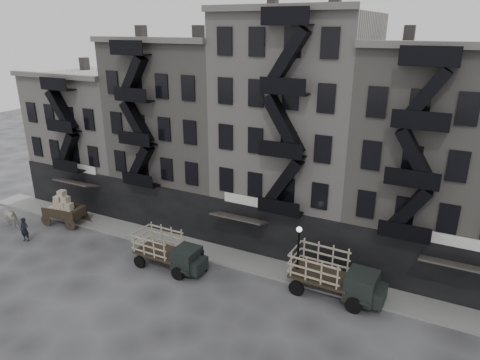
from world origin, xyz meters
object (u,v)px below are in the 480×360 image
at_px(wagon, 63,205).
at_px(pedestrian_west, 25,230).
at_px(stake_truck_east, 334,272).
at_px(pedestrian_mid, 202,261).
at_px(stake_truck_west, 168,248).
at_px(horse, 9,217).

height_order(wagon, pedestrian_west, wagon).
bearing_deg(stake_truck_east, pedestrian_west, -168.17).
bearing_deg(stake_truck_east, wagon, -177.00).
xyz_separation_m(stake_truck_east, pedestrian_mid, (-8.92, -1.35, -0.85)).
distance_m(pedestrian_west, pedestrian_mid, 15.07).
xyz_separation_m(wagon, stake_truck_west, (12.29, -1.79, -0.20)).
bearing_deg(horse, pedestrian_mid, -84.29).
bearing_deg(stake_truck_east, stake_truck_west, -167.50).
xyz_separation_m(horse, stake_truck_east, (27.27, 2.73, 0.82)).
relative_size(horse, stake_truck_east, 0.34).
xyz_separation_m(horse, wagon, (3.74, 2.55, 0.86)).
relative_size(wagon, stake_truck_east, 0.63).
xyz_separation_m(stake_truck_west, pedestrian_mid, (2.33, 0.63, -0.68)).
height_order(stake_truck_east, pedestrian_west, stake_truck_east).
relative_size(stake_truck_east, pedestrian_mid, 3.60).
distance_m(horse, stake_truck_west, 16.06).
bearing_deg(stake_truck_west, wagon, 173.00).
bearing_deg(pedestrian_west, wagon, 70.20).
bearing_deg(pedestrian_west, pedestrian_mid, -6.52).
bearing_deg(pedestrian_mid, pedestrian_west, -28.91).
bearing_deg(wagon, horse, -152.88).
relative_size(pedestrian_west, pedestrian_mid, 1.19).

